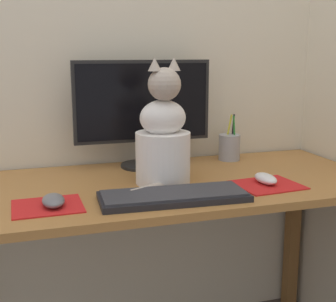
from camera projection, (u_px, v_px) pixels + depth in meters
wall_back at (139, 21)px, 1.76m from camera, size 7.00×0.04×2.50m
desk at (166, 209)px, 1.57m from camera, size 1.43×0.63×0.72m
monitor at (143, 108)px, 1.70m from camera, size 0.51×0.17×0.39m
keyboard at (174, 196)px, 1.36m from camera, size 0.44×0.19×0.02m
mousepad_left at (47, 206)px, 1.30m from camera, size 0.19×0.17×0.00m
mousepad_right at (267, 185)px, 1.50m from camera, size 0.21×0.19×0.00m
computer_mouse_left at (53, 200)px, 1.29m from camera, size 0.06×0.11×0.03m
computer_mouse_right at (266, 179)px, 1.51m from camera, size 0.06×0.11×0.03m
cat at (163, 138)px, 1.50m from camera, size 0.24×0.24×0.40m
pen_cup at (229, 147)px, 1.85m from camera, size 0.08×0.08×0.18m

